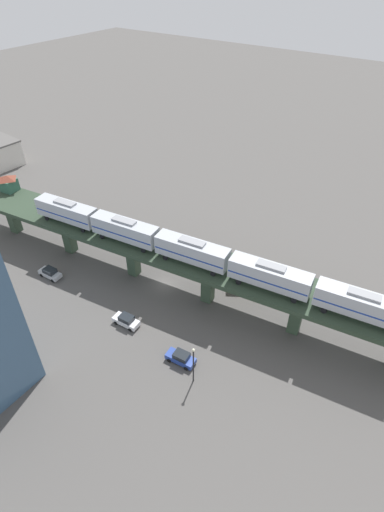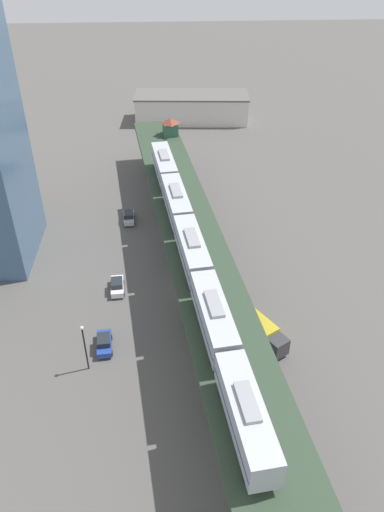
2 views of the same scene
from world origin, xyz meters
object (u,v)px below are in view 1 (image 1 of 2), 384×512
Objects in this scene: street_car_blue at (181,358)px; street_lamp at (193,363)px; delivery_truck at (249,279)px; street_car_white at (126,320)px; signal_hut at (8,183)px; street_car_silver at (50,273)px; subway_train at (192,251)px.

street_lamp is (-1.65, -3.33, 3.17)m from street_car_blue.
street_lamp reaches higher than delivery_truck.
street_car_white is 22.44m from delivery_truck.
street_car_silver is (-7.99, -19.48, -8.98)m from signal_hut.
street_lamp reaches higher than street_car_white.
delivery_truck is at bearing -31.32° from street_car_white.
street_car_blue is at bearing -100.92° from signal_hut.
delivery_truck is (10.38, -50.42, -8.16)m from signal_hut.
delivery_truck reaches higher than street_car_blue.
subway_train is 16.16m from street_car_blue.
street_car_blue is at bearing -94.55° from street_car_white.
street_car_blue is 0.65× the size of street_lamp.
subway_train reaches higher than street_lamp.
street_car_white is 0.62× the size of delivery_truck.
street_car_white is at bearing 85.45° from street_car_blue.
delivery_truck is (20.07, -0.23, 0.82)m from street_car_blue.
street_lamp is at bearing -144.61° from subway_train.
delivery_truck is at bearing 8.14° from street_lamp.
signal_hut is 0.79× the size of street_car_blue.
subway_train is 8.97× the size of street_lamp.
signal_hut is 0.80× the size of street_car_white.
subway_train is 13.85m from delivery_truck.
street_car_white is at bearing -92.33° from street_car_silver.
street_car_silver is (-9.75, 24.74, -9.72)m from subway_train.
signal_hut is at bearing 79.08° from street_car_blue.
subway_train reaches higher than delivery_truck.
street_car_silver and street_car_blue have the same top height.
delivery_truck reaches higher than street_car_white.
street_car_silver is 36.00m from delivery_truck.
subway_train reaches higher than street_car_white.
street_car_silver is at bearing 111.51° from subway_train.
subway_train is 28.32m from street_car_silver.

